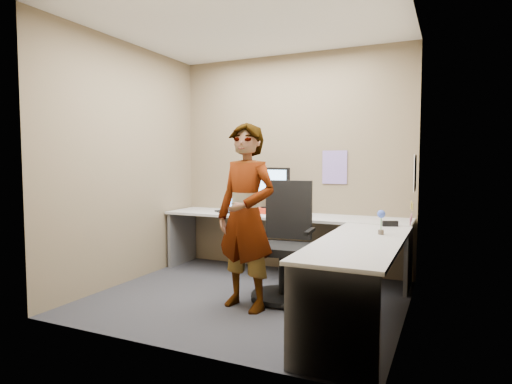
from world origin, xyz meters
The scene contains 21 objects.
ground centered at (0.00, 0.00, 0.00)m, with size 3.00×3.00×0.00m, color #222227.
wall_back centered at (0.00, 1.30, 1.35)m, with size 3.00×3.00×0.00m, color brown.
wall_right centered at (1.50, 0.00, 1.35)m, with size 2.70×2.70×0.00m, color brown.
wall_left centered at (-1.50, 0.00, 1.35)m, with size 2.70×2.70×0.00m, color brown.
ceiling centered at (0.00, 0.00, 2.70)m, with size 3.00×3.00×0.00m, color white.
desk centered at (0.44, 0.39, 0.59)m, with size 2.98×2.58×0.73m.
paper_ream centered at (-0.17, 1.04, 0.76)m, with size 0.33×0.24×0.07m, color red.
monitor centered at (-0.17, 1.06, 1.09)m, with size 0.51×0.23×0.50m.
laptop centered at (-0.70, 0.96, 0.78)m, with size 0.39×0.38×0.21m.
trackball_mouse centered at (-0.79, 0.99, 0.76)m, with size 0.12×0.08×0.07m.
origami centered at (0.07, 0.92, 0.76)m, with size 0.10×0.10×0.06m, color white.
stapler centered at (1.30, 0.55, 0.76)m, with size 0.15×0.04×0.06m, color black.
flower centered at (1.29, 0.03, 0.87)m, with size 0.07×0.07×0.22m.
calendar_purple centered at (0.55, 1.29, 1.30)m, with size 0.30×0.01×0.40m, color #846BB7.
calendar_white centered at (1.49, 0.90, 1.25)m, with size 0.01×0.28×0.38m, color white.
sticky_note_a centered at (1.49, 0.55, 0.95)m, with size 0.01×0.07×0.07m, color #F2E059.
sticky_note_b centered at (1.49, 0.60, 0.82)m, with size 0.01×0.07×0.07m, color pink.
sticky_note_c centered at (1.49, 0.48, 0.80)m, with size 0.01×0.07×0.07m, color pink.
sticky_note_d centered at (1.49, 0.70, 0.92)m, with size 0.01×0.07×0.07m, color #F2E059.
office_chair centered at (0.34, 0.15, 0.47)m, with size 0.62×0.61×1.15m.
person centered at (0.12, -0.26, 0.86)m, with size 0.63×0.41×1.72m, color #999399.
Camera 1 is at (1.83, -3.78, 1.36)m, focal length 30.00 mm.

